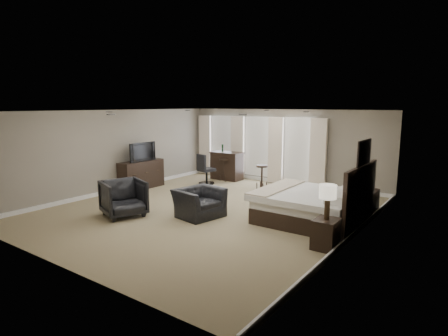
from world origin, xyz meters
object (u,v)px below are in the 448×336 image
Objects in this scene: nightstand_near at (326,234)px; desk_chair at (207,169)px; tv at (141,159)px; armchair_near at (199,198)px; dresser at (141,175)px; bar_stool_right at (262,177)px; nightstand_far at (367,202)px; lamp_far at (369,177)px; lamp_near at (327,202)px; bed at (313,192)px; bar_stool_left at (225,170)px; bar_counter at (227,166)px; armchair_far at (123,196)px.

nightstand_near is 6.53m from desk_chair.
desk_chair is (1.33, 1.81, -0.46)m from tv.
armchair_near is 1.02× the size of desk_chair.
bar_stool_right is (3.28, 2.30, -0.07)m from dresser.
lamp_far reaches higher than nightstand_far.
bar_stool_right is (-3.64, 3.85, -0.53)m from lamp_near.
armchair_near reaches higher than dresser.
dresser is (-6.92, 1.55, -0.46)m from lamp_near.
lamp_far is at bearing 11.04° from dresser.
bar_stool_left is (-4.50, 2.73, -0.32)m from bed.
lamp_near reaches higher than nightstand_far.
nightstand_far is 7.05m from dresser.
lamp_far is 7.07m from dresser.
tv is 3.10m from bar_stool_left.
bed is 3.67× the size of nightstand_far.
nightstand_near is 7.13m from tv.
dresser is 1.35× the size of bar_counter.
armchair_near is (-3.33, 0.19, -0.45)m from lamp_near.
nightstand_far is 0.57× the size of armchair_near.
armchair_far is 5.33m from bar_counter.
bed is 1.44× the size of dresser.
bar_stool_left is (1.53, 2.63, -0.06)m from dresser.
armchair_near reaches higher than nightstand_near.
nightstand_near is 0.63m from lamp_near.
lamp_near is 7.11m from dresser.
bar_stool_right is 2.01m from desk_chair.
bed reaches higher than dresser.
desk_chair is at bearing 45.87° from armchair_near.
nightstand_near is at bearing 0.00° from lamp_near.
bed reaches higher than desk_chair.
bar_counter is 0.30m from bar_stool_left.
bed is at bearing -121.54° from nightstand_far.
dresser is at bearing 167.38° from lamp_near.
bar_stool_right is at bearing -151.04° from desk_chair.
nightstand_far is 0.59× the size of tv.
desk_chair reaches higher than armchair_far.
lamp_far is 0.53× the size of bar_counter.
bar_counter is (-2.15, 4.25, 0.04)m from armchair_near.
armchair_near is 1.89m from armchair_far.
lamp_near is 6.53m from desk_chair.
armchair_far reaches higher than bar_stool_left.
bar_counter reaches higher than dresser.
nightstand_far is at bearing 90.00° from nightstand_near.
armchair_far is at bearing -50.06° from dresser.
lamp_near is 7.09m from tv.
bed is 3.38× the size of lamp_near.
armchair_far is 1.23× the size of bar_stool_left.
nightstand_far is at bearing -31.60° from armchair_far.
armchair_near reaches higher than bar_stool_right.
lamp_near reaches higher than desk_chair.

